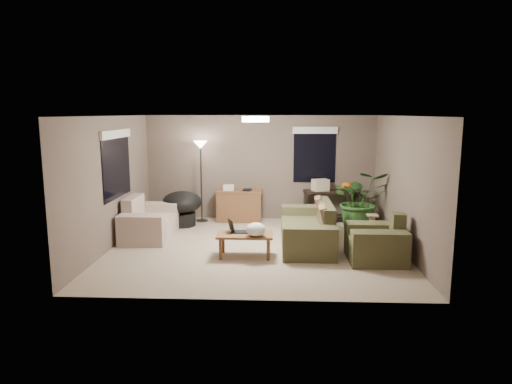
{
  "coord_description": "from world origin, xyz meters",
  "views": [
    {
      "loc": [
        0.38,
        -8.44,
        2.55
      ],
      "look_at": [
        0.0,
        0.2,
        1.05
      ],
      "focal_mm": 32.0,
      "sensor_mm": 36.0,
      "label": 1
    }
  ],
  "objects_px": {
    "desk": "(239,206)",
    "cat_scratching_post": "(372,228)",
    "armchair": "(377,244)",
    "papasan_chair": "(182,206)",
    "main_sofa": "(309,231)",
    "houseplant": "(360,207)",
    "floor_lamp": "(201,154)",
    "console_table": "(331,204)",
    "coffee_table": "(245,237)",
    "loveseat": "(149,223)"
  },
  "relations": [
    {
      "from": "armchair",
      "to": "cat_scratching_post",
      "type": "xyz_separation_m",
      "value": [
        0.21,
        1.44,
        -0.08
      ]
    },
    {
      "from": "floor_lamp",
      "to": "loveseat",
      "type": "bearing_deg",
      "value": -121.3
    },
    {
      "from": "desk",
      "to": "console_table",
      "type": "height_order",
      "value": "same"
    },
    {
      "from": "desk",
      "to": "loveseat",
      "type": "bearing_deg",
      "value": -140.12
    },
    {
      "from": "coffee_table",
      "to": "floor_lamp",
      "type": "distance_m",
      "value": 3.19
    },
    {
      "from": "armchair",
      "to": "floor_lamp",
      "type": "xyz_separation_m",
      "value": [
        -3.53,
        2.8,
        1.3
      ]
    },
    {
      "from": "armchair",
      "to": "houseplant",
      "type": "bearing_deg",
      "value": 87.61
    },
    {
      "from": "armchair",
      "to": "houseplant",
      "type": "relative_size",
      "value": 0.75
    },
    {
      "from": "loveseat",
      "to": "cat_scratching_post",
      "type": "distance_m",
      "value": 4.62
    },
    {
      "from": "console_table",
      "to": "papasan_chair",
      "type": "distance_m",
      "value": 3.47
    },
    {
      "from": "desk",
      "to": "cat_scratching_post",
      "type": "relative_size",
      "value": 2.2
    },
    {
      "from": "armchair",
      "to": "floor_lamp",
      "type": "relative_size",
      "value": 0.52
    },
    {
      "from": "desk",
      "to": "papasan_chair",
      "type": "xyz_separation_m",
      "value": [
        -1.27,
        -0.5,
        0.09
      ]
    },
    {
      "from": "armchair",
      "to": "houseplant",
      "type": "height_order",
      "value": "houseplant"
    },
    {
      "from": "cat_scratching_post",
      "to": "armchair",
      "type": "bearing_deg",
      "value": -98.39
    },
    {
      "from": "console_table",
      "to": "cat_scratching_post",
      "type": "distance_m",
      "value": 1.6
    },
    {
      "from": "armchair",
      "to": "desk",
      "type": "bearing_deg",
      "value": 132.87
    },
    {
      "from": "loveseat",
      "to": "armchair",
      "type": "bearing_deg",
      "value": -17.1
    },
    {
      "from": "main_sofa",
      "to": "cat_scratching_post",
      "type": "bearing_deg",
      "value": 22.66
    },
    {
      "from": "coffee_table",
      "to": "houseplant",
      "type": "bearing_deg",
      "value": 40.15
    },
    {
      "from": "floor_lamp",
      "to": "cat_scratching_post",
      "type": "bearing_deg",
      "value": -20.09
    },
    {
      "from": "floor_lamp",
      "to": "console_table",
      "type": "bearing_deg",
      "value": 1.06
    },
    {
      "from": "desk",
      "to": "papasan_chair",
      "type": "relative_size",
      "value": 1.14
    },
    {
      "from": "coffee_table",
      "to": "cat_scratching_post",
      "type": "bearing_deg",
      "value": 27.43
    },
    {
      "from": "main_sofa",
      "to": "console_table",
      "type": "xyz_separation_m",
      "value": [
        0.65,
        1.98,
        0.14
      ]
    },
    {
      "from": "desk",
      "to": "floor_lamp",
      "type": "height_order",
      "value": "floor_lamp"
    },
    {
      "from": "console_table",
      "to": "coffee_table",
      "type": "bearing_deg",
      "value": -123.94
    },
    {
      "from": "floor_lamp",
      "to": "coffee_table",
      "type": "bearing_deg",
      "value": -65.53
    },
    {
      "from": "armchair",
      "to": "floor_lamp",
      "type": "bearing_deg",
      "value": 141.54
    },
    {
      "from": "main_sofa",
      "to": "desk",
      "type": "xyz_separation_m",
      "value": [
        -1.52,
        1.96,
        0.08
      ]
    },
    {
      "from": "papasan_chair",
      "to": "cat_scratching_post",
      "type": "relative_size",
      "value": 1.92
    },
    {
      "from": "desk",
      "to": "papasan_chair",
      "type": "distance_m",
      "value": 1.37
    },
    {
      "from": "houseplant",
      "to": "cat_scratching_post",
      "type": "distance_m",
      "value": 0.79
    },
    {
      "from": "main_sofa",
      "to": "floor_lamp",
      "type": "xyz_separation_m",
      "value": [
        -2.41,
        1.93,
        1.3
      ]
    },
    {
      "from": "coffee_table",
      "to": "papasan_chair",
      "type": "relative_size",
      "value": 1.04
    },
    {
      "from": "main_sofa",
      "to": "console_table",
      "type": "height_order",
      "value": "main_sofa"
    },
    {
      "from": "desk",
      "to": "floor_lamp",
      "type": "bearing_deg",
      "value": -177.73
    },
    {
      "from": "armchair",
      "to": "papasan_chair",
      "type": "relative_size",
      "value": 1.04
    },
    {
      "from": "loveseat",
      "to": "desk",
      "type": "bearing_deg",
      "value": 39.88
    },
    {
      "from": "console_table",
      "to": "papasan_chair",
      "type": "height_order",
      "value": "papasan_chair"
    },
    {
      "from": "loveseat",
      "to": "armchair",
      "type": "relative_size",
      "value": 1.6
    },
    {
      "from": "coffee_table",
      "to": "houseplant",
      "type": "distance_m",
      "value": 3.15
    },
    {
      "from": "armchair",
      "to": "desk",
      "type": "height_order",
      "value": "armchair"
    },
    {
      "from": "coffee_table",
      "to": "console_table",
      "type": "distance_m",
      "value": 3.3
    },
    {
      "from": "main_sofa",
      "to": "houseplant",
      "type": "distance_m",
      "value": 1.77
    },
    {
      "from": "main_sofa",
      "to": "cat_scratching_post",
      "type": "xyz_separation_m",
      "value": [
        1.33,
        0.56,
        -0.08
      ]
    },
    {
      "from": "armchair",
      "to": "loveseat",
      "type": "bearing_deg",
      "value": 162.9
    },
    {
      "from": "coffee_table",
      "to": "console_table",
      "type": "height_order",
      "value": "console_table"
    },
    {
      "from": "loveseat",
      "to": "floor_lamp",
      "type": "distance_m",
      "value": 2.14
    },
    {
      "from": "main_sofa",
      "to": "houseplant",
      "type": "bearing_deg",
      "value": 46.41
    }
  ]
}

